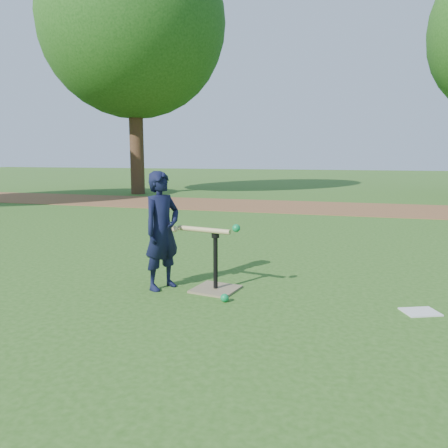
# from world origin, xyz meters

# --- Properties ---
(ground) EXTENTS (80.00, 80.00, 0.00)m
(ground) POSITION_xyz_m (0.00, 0.00, 0.00)
(ground) COLOR #285116
(ground) RESTS_ON ground
(dirt_strip) EXTENTS (24.00, 3.00, 0.01)m
(dirt_strip) POSITION_xyz_m (0.00, 7.50, 0.01)
(dirt_strip) COLOR brown
(dirt_strip) RESTS_ON ground
(child) EXTENTS (0.44, 0.53, 1.23)m
(child) POSITION_xyz_m (-0.26, -0.28, 0.61)
(child) COLOR black
(child) RESTS_ON ground
(wiffle_ball_ground) EXTENTS (0.08, 0.08, 0.08)m
(wiffle_ball_ground) POSITION_xyz_m (0.49, -0.52, 0.04)
(wiffle_ball_ground) COLOR #0C8441
(wiffle_ball_ground) RESTS_ON ground
(clipboard) EXTENTS (0.37, 0.33, 0.01)m
(clipboard) POSITION_xyz_m (2.24, -0.29, 0.01)
(clipboard) COLOR silver
(clipboard) RESTS_ON ground
(batting_tee) EXTENTS (0.49, 0.49, 0.61)m
(batting_tee) POSITION_xyz_m (0.30, -0.20, 0.11)
(batting_tee) COLOR #7D6F4F
(batting_tee) RESTS_ON ground
(swing_action) EXTENTS (0.73, 0.17, 0.11)m
(swing_action) POSITION_xyz_m (0.22, -0.23, 0.64)
(swing_action) COLOR tan
(swing_action) RESTS_ON ground
(tree_left) EXTENTS (6.40, 6.40, 9.08)m
(tree_left) POSITION_xyz_m (-6.00, 10.00, 5.87)
(tree_left) COLOR #382316
(tree_left) RESTS_ON ground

